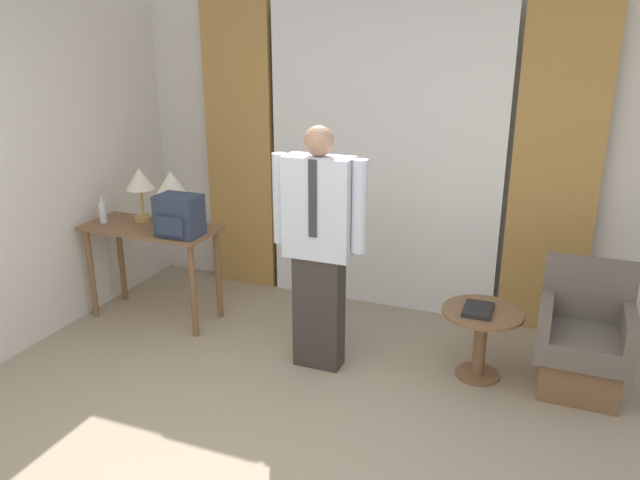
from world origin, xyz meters
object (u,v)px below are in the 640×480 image
(book, at_px, (478,310))
(table_lamp_left, at_px, (140,182))
(table_lamp_right, at_px, (171,185))
(armchair, at_px, (583,344))
(side_table, at_px, (481,332))
(backpack, at_px, (179,216))
(desk, at_px, (152,243))
(bottle_near_edge, at_px, (103,212))
(person, at_px, (319,242))

(book, bearing_deg, table_lamp_left, 177.46)
(table_lamp_left, bearing_deg, book, -2.54)
(table_lamp_right, bearing_deg, armchair, -0.03)
(table_lamp_right, xyz_separation_m, book, (2.48, -0.12, -0.61))
(table_lamp_right, distance_m, side_table, 2.63)
(backpack, distance_m, armchair, 3.02)
(desk, bearing_deg, table_lamp_right, 36.65)
(bottle_near_edge, bearing_deg, book, 0.79)
(book, bearing_deg, table_lamp_right, 177.15)
(table_lamp_right, distance_m, person, 1.46)
(desk, relative_size, person, 0.64)
(table_lamp_left, relative_size, person, 0.26)
(table_lamp_left, distance_m, table_lamp_right, 0.30)
(side_table, bearing_deg, desk, -179.62)
(desk, height_order, side_table, desk)
(side_table, bearing_deg, book, -135.21)
(desk, distance_m, side_table, 2.68)
(desk, distance_m, table_lamp_left, 0.50)
(table_lamp_right, xyz_separation_m, backpack, (0.21, -0.22, -0.17))
(table_lamp_left, bearing_deg, backpack, -23.55)
(desk, relative_size, table_lamp_left, 2.49)
(table_lamp_right, relative_size, armchair, 0.51)
(armchair, xyz_separation_m, side_table, (-0.65, -0.09, 0.01))
(table_lamp_left, relative_size, backpack, 1.34)
(table_lamp_left, bearing_deg, desk, -36.65)
(desk, height_order, table_lamp_left, table_lamp_left)
(desk, xyz_separation_m, table_lamp_right, (0.15, 0.11, 0.47))
(table_lamp_right, xyz_separation_m, bottle_near_edge, (-0.57, -0.17, -0.24))
(desk, distance_m, armchair, 3.32)
(desk, bearing_deg, armchair, 1.91)
(table_lamp_right, relative_size, person, 0.26)
(bottle_near_edge, height_order, person, person)
(side_table, distance_m, book, 0.18)
(armchair, distance_m, book, 0.71)
(desk, relative_size, backpack, 3.35)
(table_lamp_right, distance_m, bottle_near_edge, 0.64)
(side_table, height_order, book, book)
(table_lamp_right, xyz_separation_m, armchair, (3.16, -0.00, -0.79))
(backpack, bearing_deg, bottle_near_edge, 175.89)
(book, bearing_deg, armchair, 10.17)
(armchair, bearing_deg, person, -168.85)
(bottle_near_edge, distance_m, person, 1.99)
(table_lamp_left, distance_m, armchair, 3.55)
(backpack, relative_size, armchair, 0.38)
(person, bearing_deg, armchair, 11.15)
(table_lamp_left, distance_m, book, 2.85)
(armchair, height_order, book, armchair)
(armchair, bearing_deg, bottle_near_edge, -177.48)
(backpack, height_order, side_table, backpack)
(desk, distance_m, table_lamp_right, 0.50)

